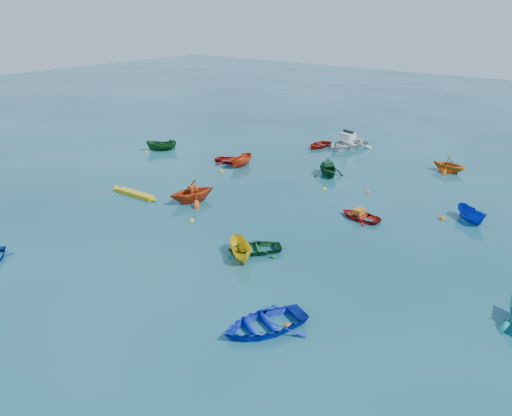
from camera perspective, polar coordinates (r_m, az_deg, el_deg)
The scene contains 26 objects.
ground at distance 28.72m, azimuth -6.24°, elevation -3.71°, with size 160.00×160.00×0.00m, color #093343.
dinghy_blue_se at distance 21.36m, azimuth 0.93°, elevation -13.65°, with size 2.66×3.72×0.77m, color #0F2CC0.
dinghy_orange_w at distance 34.34m, azimuth -7.25°, elevation 0.73°, with size 2.78×3.22×1.70m, color #CF4013.
sampan_yellow_mid at distance 26.75m, azimuth -1.70°, elevation -5.65°, with size 0.99×2.63×1.02m, color yellow.
dinghy_green_e at distance 27.32m, azimuth -0.19°, elevation -5.00°, with size 2.10×2.94×0.61m, color #114B21.
dinghy_red_nw at distance 42.58m, azimuth -2.72°, elevation 5.19°, with size 2.16×3.01×0.63m, color #9F0D0D.
sampan_orange_n at distance 41.68m, azimuth -1.70°, elevation 4.82°, with size 1.01×2.69×1.04m, color red.
dinghy_green_n at distance 39.78m, azimuth 8.20°, elevation 3.73°, with size 2.44×2.84×1.49m, color #10441C.
dinghy_red_ne at distance 32.09m, azimuth 11.80°, elevation -1.17°, with size 1.92×2.68×0.56m, color #AE170E.
sampan_blue_far at distance 33.86m, azimuth 23.31°, elevation -1.33°, with size 0.93×2.46×0.95m, color #0F2DC0.
dinghy_red_far at distance 47.70m, azimuth 7.23°, elevation 6.92°, with size 2.14×3.00×0.62m, color #A5180D.
dinghy_orange_far at distance 43.07m, azimuth 21.11°, elevation 3.88°, with size 2.35×2.73×1.44m, color #CF6313.
sampan_green_far at distance 46.98m, azimuth -10.71°, elevation 6.47°, with size 1.03×2.73×1.06m, color #104513.
kayak_yellow at distance 36.06m, azimuth -13.55°, elevation 1.33°, with size 0.58×3.89×0.39m, color gold, non-canonical shape.
motorboat_white at distance 47.89m, azimuth 10.39°, elevation 6.80°, with size 3.33×4.65×1.56m, color silver.
tarp_orange_a at distance 34.01m, azimuth -7.26°, elevation 2.29°, with size 0.58×0.44×0.28m, color #C84914.
tarp_green_b at distance 39.59m, azimuth 8.22°, elevation 5.04°, with size 0.72×0.55×0.35m, color #114424.
tarp_orange_b at distance 31.97m, azimuth 11.71°, elevation -0.39°, with size 0.70×0.53×0.34m, color orange.
buoy_ye_a at distance 31.31m, azimuth -7.36°, elevation -1.48°, with size 0.31×0.31×0.31m, color yellow.
buoy_or_b at distance 21.53m, azimuth 3.66°, elevation -13.37°, with size 0.31×0.31×0.31m, color #F6610D.
buoy_ye_b at distance 46.84m, azimuth -12.40°, elevation 6.29°, with size 0.31×0.31×0.31m, color yellow.
buoy_or_c at distance 35.56m, azimuth -6.63°, elevation 1.53°, with size 0.35×0.35×0.35m, color #E54B0C.
buoy_ye_c at distance 36.67m, azimuth 7.80°, elevation 2.12°, with size 0.31×0.31×0.31m, color yellow.
buoy_or_d at distance 33.42m, azimuth 20.49°, elevation -1.20°, with size 0.38×0.38×0.38m, color #CE5D0B.
buoy_ye_d at distance 40.34m, azimuth -3.99°, elevation 4.17°, with size 0.34×0.34×0.34m, color gold.
buoy_or_e at distance 36.67m, azimuth 12.61°, elevation 1.78°, with size 0.31×0.31×0.31m, color orange.
Camera 1 is at (18.41, -18.11, 12.56)m, focal length 35.00 mm.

